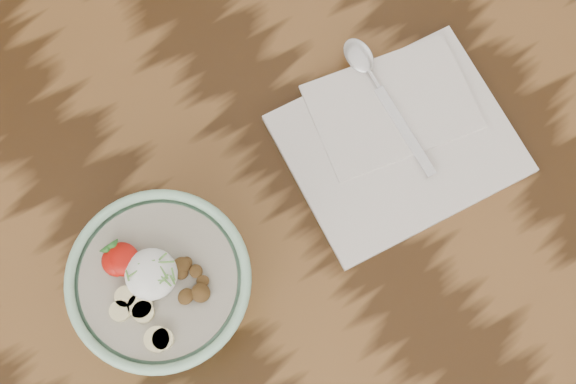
% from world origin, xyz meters
% --- Properties ---
extents(table, '(1.60, 0.90, 0.75)m').
position_xyz_m(table, '(0.00, 0.00, 0.66)').
color(table, '#321D0C').
rests_on(table, ground).
extents(breakfast_bowl, '(0.17, 0.17, 0.11)m').
position_xyz_m(breakfast_bowl, '(-0.20, -0.02, 0.81)').
color(breakfast_bowl, '#9DD3AF').
rests_on(breakfast_bowl, table).
extents(napkin, '(0.26, 0.22, 0.01)m').
position_xyz_m(napkin, '(0.09, -0.03, 0.76)').
color(napkin, white).
rests_on(napkin, table).
extents(spoon, '(0.04, 0.18, 0.01)m').
position_xyz_m(spoon, '(0.11, 0.04, 0.77)').
color(spoon, silver).
rests_on(spoon, napkin).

